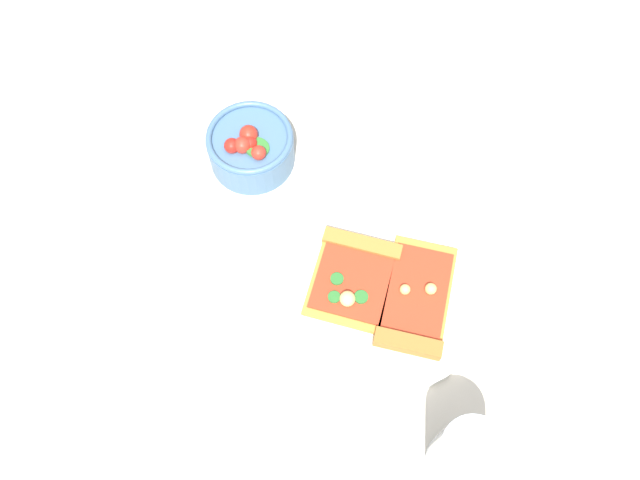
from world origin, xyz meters
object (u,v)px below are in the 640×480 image
Objects in this scene: pizza_slice_far at (354,274)px; paper_napkin at (155,291)px; pepper_shaker at (367,81)px; salad_bowl at (251,147)px; soda_glass at (465,457)px; plate at (385,292)px; pizza_slice_near at (415,304)px.

paper_napkin is (-0.22, -0.12, -0.02)m from pizza_slice_far.
pepper_shaker is at bearing 71.62° from paper_napkin.
pizza_slice_far reaches higher than paper_napkin.
salad_bowl reaches higher than paper_napkin.
soda_glass is 1.37× the size of pepper_shaker.
salad_bowl is at bearing 150.76° from pizza_slice_far.
plate is 3.31× the size of pepper_shaker.
pepper_shaker reaches higher than pizza_slice_near.
pizza_slice_near is 1.36× the size of salad_bowl.
pizza_slice_near is at bearing 19.73° from paper_napkin.
plate is at bearing -1.94° from pizza_slice_far.
plate is 1.95× the size of paper_napkin.
pepper_shaker is at bearing 123.62° from soda_glass.
paper_napkin is at bearing -96.33° from salad_bowl.
pizza_slice_far is 1.13× the size of salad_bowl.
soda_glass is 0.81× the size of paper_napkin.
soda_glass reaches higher than pizza_slice_far.
salad_bowl is (-0.20, 0.11, 0.01)m from pizza_slice_far.
soda_glass is at bearing -56.38° from pepper_shaker.
pizza_slice_near reaches higher than paper_napkin.
soda_glass is at bearing -54.56° from pizza_slice_near.
paper_napkin is (-0.03, -0.23, -0.03)m from salad_bowl.
pepper_shaker reaches higher than pizza_slice_far.
pepper_shaker is (-0.28, 0.43, -0.01)m from soda_glass.
pizza_slice_far is at bearing 27.46° from paper_napkin.
pizza_slice_far is 0.25m from soda_glass.
pizza_slice_near is at bearing -22.50° from salad_bowl.
paper_napkin is 0.41m from pepper_shaker.
pizza_slice_far reaches higher than pizza_slice_near.
pizza_slice_near is at bearing -4.00° from pizza_slice_far.
pizza_slice_far is at bearing 178.06° from plate.
pizza_slice_near is 0.33m from paper_napkin.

